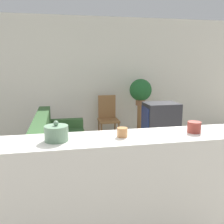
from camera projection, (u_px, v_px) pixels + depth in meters
ground_plane at (101, 221)px, 2.69m from camera, size 14.00×14.00×0.00m
wall_back at (77, 77)px, 5.73m from camera, size 9.00×0.06×2.70m
couch at (59, 152)px, 3.92m from camera, size 0.81×2.03×0.87m
tv_stand at (160, 146)px, 4.47m from camera, size 0.90×0.47×0.41m
television at (161, 119)px, 4.37m from camera, size 0.59×0.45×0.58m
wooden_chair at (108, 116)px, 5.60m from camera, size 0.44×0.44×0.96m
plant_stand at (140, 121)px, 5.70m from camera, size 0.13×0.13×0.74m
potted_plant at (141, 91)px, 5.57m from camera, size 0.49×0.49×0.59m
foreground_counter at (110, 200)px, 2.09m from camera, size 2.46×0.44×1.10m
decorative_bowl at (56, 133)px, 1.89m from camera, size 0.18×0.18×0.16m
candle_jar at (122, 132)px, 1.99m from camera, size 0.09×0.09×0.07m
coffee_tin at (194, 127)px, 2.11m from camera, size 0.11×0.11×0.09m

